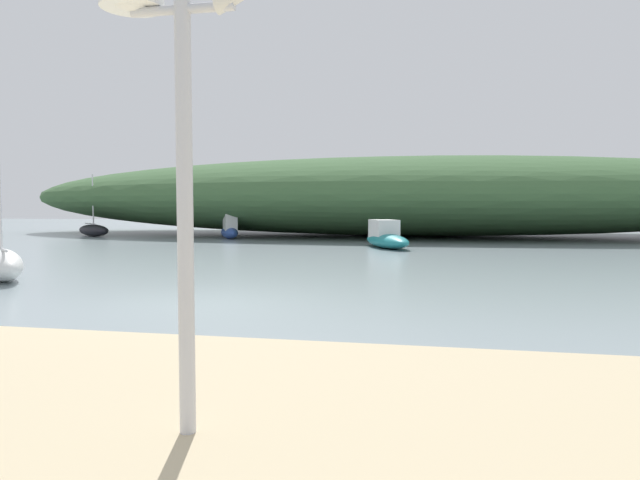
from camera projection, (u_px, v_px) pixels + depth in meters
The scene contains 7 objects.
ground_plane at pixel (198, 303), 11.42m from camera, with size 120.00×120.00×0.00m, color gray.
distant_hill at pixel (407, 196), 36.57m from camera, with size 50.38×15.85×4.84m, color #3D6038.
mast_structure at pixel (154, 49), 4.29m from camera, with size 1.14×0.46×3.52m.
sailboat_by_sandbar at pixel (2, 264), 14.80m from camera, with size 2.77×2.73×3.20m.
motorboat_off_point at pixel (386, 238), 25.96m from camera, with size 2.88×4.33×1.23m.
sailboat_centre_water at pixel (94, 230), 35.54m from camera, with size 3.56×3.05×3.71m.
motorboat_east_reach at pixel (230, 230), 32.91m from camera, with size 2.08×2.75×1.40m.
Camera 1 is at (4.59, -10.62, 1.90)m, focal length 33.13 mm.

